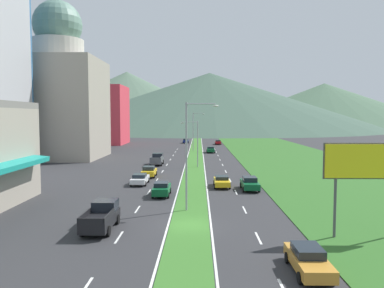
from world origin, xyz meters
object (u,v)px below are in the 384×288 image
at_px(street_lamp_far, 194,129).
at_px(car_8, 250,183).
at_px(pickup_truck_0, 102,216).
at_px(pickup_truck_1, 157,159).
at_px(car_3, 218,142).
at_px(car_1, 186,141).
at_px(car_7, 222,181).
at_px(street_lamp_near, 190,149).
at_px(street_lamp_mid, 195,140).
at_px(billboard_roadside, 363,166).
at_px(car_4, 149,171).
at_px(car_0, 308,259).
at_px(car_9, 162,189).
at_px(car_6, 140,179).
at_px(car_5, 211,150).

xyz_separation_m(street_lamp_far, car_8, (7.31, -51.51, -4.83)).
xyz_separation_m(pickup_truck_0, pickup_truck_1, (-0.01, 40.18, 0.00)).
xyz_separation_m(street_lamp_far, car_3, (7.23, 23.41, -4.89)).
xyz_separation_m(car_1, car_7, (7.26, -79.31, -0.06)).
bearing_deg(street_lamp_near, car_1, 92.21).
distance_m(street_lamp_mid, pickup_truck_0, 37.71).
height_order(street_lamp_near, billboard_roadside, street_lamp_near).
height_order(car_1, car_4, car_4).
relative_size(street_lamp_mid, car_0, 1.70).
bearing_deg(pickup_truck_1, car_9, -172.72).
relative_size(car_3, car_6, 0.96).
distance_m(street_lamp_far, car_3, 24.98).
height_order(street_lamp_near, car_3, street_lamp_near).
bearing_deg(car_3, car_8, 0.06).
height_order(car_3, car_4, car_4).
distance_m(street_lamp_mid, car_6, 18.84).
bearing_deg(pickup_truck_0, car_1, -1.93).
relative_size(street_lamp_near, car_9, 2.33).
height_order(street_lamp_mid, car_3, street_lamp_mid).
xyz_separation_m(billboard_roadside, car_5, (-8.96, 65.76, -4.56)).
height_order(street_lamp_far, pickup_truck_0, street_lamp_far).
relative_size(car_1, car_5, 1.03).
bearing_deg(street_lamp_near, car_7, 73.01).
height_order(car_5, car_6, car_5).
distance_m(car_0, car_6, 31.38).
bearing_deg(street_lamp_near, pickup_truck_1, 101.27).
distance_m(street_lamp_far, car_6, 48.64).
height_order(street_lamp_far, car_8, street_lamp_far).
bearing_deg(street_lamp_far, pickup_truck_0, -95.48).
height_order(car_3, car_9, car_9).
bearing_deg(street_lamp_mid, car_8, -71.85).
bearing_deg(car_1, billboard_roadside, -170.74).
height_order(street_lamp_near, car_4, street_lamp_near).
bearing_deg(car_0, car_1, -174.28).
relative_size(street_lamp_far, car_5, 2.23).
bearing_deg(car_9, car_7, -52.15).
bearing_deg(car_5, car_7, 0.01).
bearing_deg(car_5, car_0, 2.65).
distance_m(car_5, car_9, 51.60).
xyz_separation_m(car_1, pickup_truck_1, (-3.30, -57.24, 0.21)).
height_order(car_6, car_9, car_9).
bearing_deg(car_4, car_5, -15.12).
height_order(billboard_roadside, car_7, billboard_roadside).
bearing_deg(billboard_roadside, car_8, 107.28).
xyz_separation_m(car_4, pickup_truck_1, (-0.36, 14.14, 0.19)).
distance_m(street_lamp_mid, car_5, 27.42).
xyz_separation_m(car_0, pickup_truck_1, (-13.89, 48.43, 0.23)).
distance_m(billboard_roadside, car_4, 34.26).
relative_size(street_lamp_mid, pickup_truck_1, 1.49).
relative_size(street_lamp_far, car_0, 2.07).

